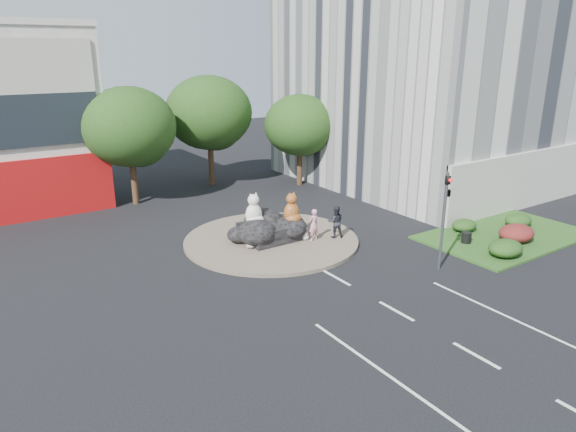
# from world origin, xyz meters

# --- Properties ---
(ground) EXTENTS (120.00, 120.00, 0.00)m
(ground) POSITION_xyz_m (0.00, 0.00, 0.00)
(ground) COLOR black
(ground) RESTS_ON ground
(roundabout_island) EXTENTS (10.00, 10.00, 0.20)m
(roundabout_island) POSITION_xyz_m (0.00, 10.00, 0.10)
(roundabout_island) COLOR brown
(roundabout_island) RESTS_ON ground
(rock_plinth) EXTENTS (3.20, 2.60, 0.90)m
(rock_plinth) POSITION_xyz_m (0.00, 10.00, 0.65)
(rock_plinth) COLOR black
(rock_plinth) RESTS_ON roundabout_island
(grass_verge) EXTENTS (10.00, 6.00, 0.12)m
(grass_verge) POSITION_xyz_m (12.00, 3.00, 0.06)
(grass_verge) COLOR #1D4B19
(grass_verge) RESTS_ON ground
(tree_left) EXTENTS (6.46, 6.46, 8.27)m
(tree_left) POSITION_xyz_m (-3.93, 22.06, 5.25)
(tree_left) COLOR #382314
(tree_left) RESTS_ON ground
(tree_mid) EXTENTS (6.84, 6.84, 8.76)m
(tree_mid) POSITION_xyz_m (3.07, 24.06, 5.56)
(tree_mid) COLOR #382314
(tree_mid) RESTS_ON ground
(tree_right) EXTENTS (5.70, 5.70, 7.30)m
(tree_right) POSITION_xyz_m (9.07, 20.06, 4.63)
(tree_right) COLOR #382314
(tree_right) RESTS_ON ground
(hedge_near_green) EXTENTS (2.00, 1.60, 0.90)m
(hedge_near_green) POSITION_xyz_m (9.00, 1.00, 0.57)
(hedge_near_green) COLOR #183310
(hedge_near_green) RESTS_ON grass_verge
(hedge_red) EXTENTS (2.20, 1.76, 0.99)m
(hedge_red) POSITION_xyz_m (11.50, 2.00, 0.61)
(hedge_red) COLOR #4D1714
(hedge_red) RESTS_ON grass_verge
(hedge_mid_green) EXTENTS (1.80, 1.44, 0.81)m
(hedge_mid_green) POSITION_xyz_m (14.00, 3.50, 0.53)
(hedge_mid_green) COLOR #183310
(hedge_mid_green) RESTS_ON grass_verge
(hedge_back_green) EXTENTS (1.60, 1.28, 0.72)m
(hedge_back_green) POSITION_xyz_m (10.50, 4.80, 0.48)
(hedge_back_green) COLOR #183310
(hedge_back_green) RESTS_ON grass_verge
(traffic_light) EXTENTS (0.44, 1.24, 5.00)m
(traffic_light) POSITION_xyz_m (5.10, 2.00, 3.62)
(traffic_light) COLOR #595B60
(traffic_light) RESTS_ON ground
(street_lamp) EXTENTS (2.34, 0.22, 8.06)m
(street_lamp) POSITION_xyz_m (12.82, 8.00, 4.55)
(street_lamp) COLOR #595B60
(street_lamp) RESTS_ON ground
(cat_white) EXTENTS (1.27, 1.14, 1.91)m
(cat_white) POSITION_xyz_m (-0.95, 10.32, 2.05)
(cat_white) COLOR silver
(cat_white) RESTS_ON rock_plinth
(cat_tabby) EXTENTS (1.28, 1.16, 1.85)m
(cat_tabby) POSITION_xyz_m (1.05, 9.46, 2.03)
(cat_tabby) COLOR #AC4C23
(cat_tabby) RESTS_ON rock_plinth
(kitten_calico) EXTENTS (0.62, 0.54, 1.02)m
(kitten_calico) POSITION_xyz_m (-1.77, 9.40, 0.71)
(kitten_calico) COLOR silver
(kitten_calico) RESTS_ON roundabout_island
(kitten_white) EXTENTS (0.66, 0.67, 0.85)m
(kitten_white) POSITION_xyz_m (1.51, 8.78, 0.62)
(kitten_white) COLOR beige
(kitten_white) RESTS_ON roundabout_island
(pedestrian_pink) EXTENTS (0.73, 0.54, 1.86)m
(pedestrian_pink) POSITION_xyz_m (1.84, 8.41, 1.13)
(pedestrian_pink) COLOR pink
(pedestrian_pink) RESTS_ON roundabout_island
(pedestrian_dark) EXTENTS (1.14, 1.06, 1.88)m
(pedestrian_dark) POSITION_xyz_m (3.21, 8.12, 1.14)
(pedestrian_dark) COLOR black
(pedestrian_dark) RESTS_ON roundabout_island
(litter_bin) EXTENTS (0.58, 0.58, 0.62)m
(litter_bin) POSITION_xyz_m (8.96, 3.44, 0.43)
(litter_bin) COLOR black
(litter_bin) RESTS_ON grass_verge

